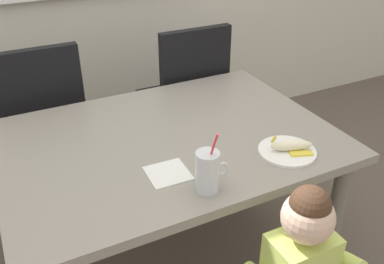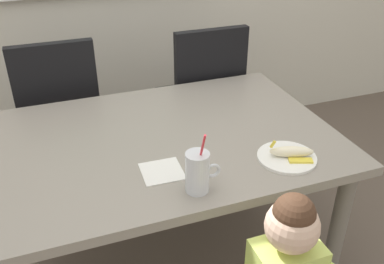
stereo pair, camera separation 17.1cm
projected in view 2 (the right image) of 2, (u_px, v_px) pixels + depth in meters
name	position (u px, v px, depth m)	size (l,w,h in m)	color
ground_plane	(174.00, 254.00, 2.16)	(24.00, 24.00, 0.00)	brown
dining_table	(171.00, 153.00, 1.85)	(1.38, 1.00, 0.70)	gray
dining_chair_left	(60.00, 110.00, 2.36)	(0.44, 0.44, 0.96)	black
dining_chair_right	(203.00, 92.00, 2.56)	(0.44, 0.44, 0.96)	black
milk_cup	(198.00, 174.00, 1.45)	(0.13, 0.09, 0.25)	silver
snack_plate	(287.00, 157.00, 1.65)	(0.23, 0.23, 0.01)	white
peeled_banana	(292.00, 152.00, 1.64)	(0.17, 0.13, 0.07)	#F4EAC6
paper_napkin	(162.00, 171.00, 1.58)	(0.15, 0.15, 0.00)	white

